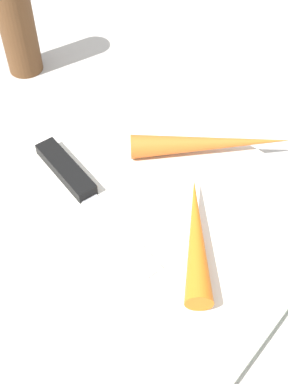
{
  "coord_description": "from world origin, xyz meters",
  "views": [
    {
      "loc": [
        -0.21,
        0.24,
        0.4
      ],
      "look_at": [
        0.0,
        0.0,
        0.01
      ],
      "focal_mm": 45.5,
      "sensor_mm": 36.0,
      "label": 1
    }
  ],
  "objects": [
    {
      "name": "carrot_short",
      "position": [
        -0.08,
        0.02,
        0.02
      ],
      "size": [
        0.11,
        0.13,
        0.03
      ],
      "primitive_type": "cone",
      "rotation": [
        0.0,
        1.57,
        5.39
      ],
      "color": "orange",
      "rests_on": "cutting_board"
    },
    {
      "name": "pepper_grinder",
      "position": [
        0.27,
        -0.07,
        0.07
      ],
      "size": [
        0.05,
        0.05,
        0.14
      ],
      "primitive_type": "cylinder",
      "color": "brown",
      "rests_on": "ground_plane"
    },
    {
      "name": "ground_plane",
      "position": [
        0.0,
        0.0,
        0.0
      ],
      "size": [
        1.4,
        1.4,
        0.0
      ],
      "primitive_type": "plane",
      "color": "#ADA8A0"
    },
    {
      "name": "knife",
      "position": [
        0.07,
        0.04,
        0.02
      ],
      "size": [
        0.2,
        0.06,
        0.01
      ],
      "rotation": [
        0.0,
        0.0,
        2.93
      ],
      "color": "#B7B7BC",
      "rests_on": "cutting_board"
    },
    {
      "name": "carrot_long",
      "position": [
        -0.02,
        -0.09,
        0.03
      ],
      "size": [
        0.15,
        0.14,
        0.03
      ],
      "primitive_type": "cone",
      "rotation": [
        0.0,
        1.57,
        3.91
      ],
      "color": "orange",
      "rests_on": "cutting_board"
    },
    {
      "name": "cutting_board",
      "position": [
        0.0,
        0.0,
        0.01
      ],
      "size": [
        0.36,
        0.26,
        0.01
      ],
      "primitive_type": "cube",
      "color": "silver",
      "rests_on": "ground_plane"
    }
  ]
}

